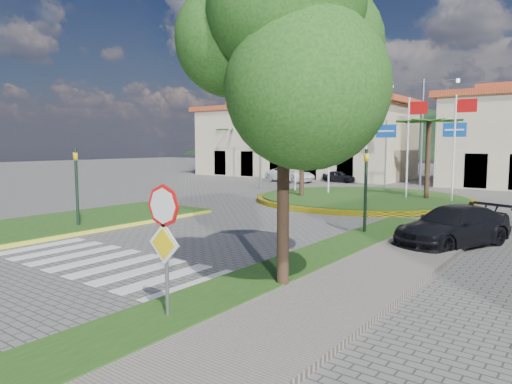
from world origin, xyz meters
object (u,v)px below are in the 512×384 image
Objects in this scene: car_dark_a at (340,176)px; car_side_right at (453,226)px; deciduous_tree at (284,62)px; white_van at (290,175)px; stop_sign at (164,231)px; car_dark_b at (512,182)px; roundabout_island at (362,198)px.

car_side_right reaches higher than car_dark_a.
white_van is (-16.31, 26.01, -4.51)m from deciduous_tree.
white_van is (-15.71, 29.05, -1.12)m from stop_sign.
car_dark_b is 0.79× the size of car_side_right.
stop_sign is 0.55× the size of white_van.
white_van is 17.55m from car_dark_b.
stop_sign is at bearing -76.27° from roundabout_island.
car_dark_a is 0.86× the size of car_dark_b.
roundabout_island is at bearing 134.41° from car_dark_b.
roundabout_island reaches higher than stop_sign.
white_van reaches higher than car_side_right.
roundabout_island reaches higher than car_dark_a.
roundabout_island is 2.78× the size of car_side_right.
car_dark_a is at bearing 76.64° from car_dark_b.
stop_sign is (4.90, -20.04, 1.62)m from roundabout_island.
deciduous_tree is 30.42m from car_dark_b.
car_dark_b is at bearing 87.63° from stop_sign.
car_side_right is at bearing 163.12° from car_dark_b.
white_van is at bearing 122.08° from deciduous_tree.
white_van is at bearing 140.18° from roundabout_island.
deciduous_tree is 2.20× the size of car_dark_a.
white_van is at bearing 83.37° from car_dark_b.
white_van is at bearing 156.39° from car_side_right.
stop_sign is at bearing -140.82° from white_van.
car_dark_a is 13.51m from car_dark_b.
car_dark_b is (6.27, 13.06, 0.42)m from roundabout_island.
roundabout_island is 14.49m from car_dark_b.
white_van is 1.56× the size of car_dark_a.
white_van is 4.43m from car_dark_a.
stop_sign is at bearing 157.67° from car_dark_b.
car_side_right is at bearing -52.45° from roundabout_island.
roundabout_island reaches higher than car_dark_b.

